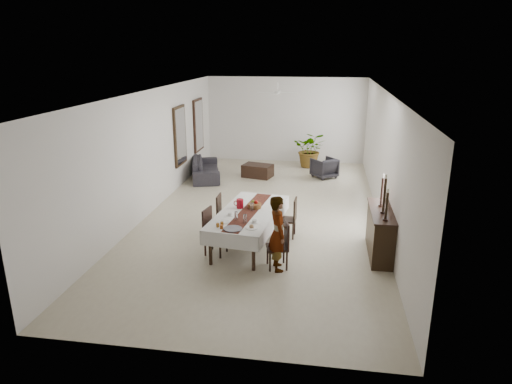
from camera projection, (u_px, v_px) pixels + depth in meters
name	position (u px, v px, depth m)	size (l,w,h in m)	color
floor	(264.00, 213.00, 12.21)	(6.00, 12.00, 0.00)	beige
ceiling	(264.00, 91.00, 11.25)	(6.00, 12.00, 0.02)	white
wall_back	(286.00, 120.00, 17.39)	(6.00, 0.02, 3.20)	silver
wall_front	(202.00, 253.00, 6.08)	(6.00, 0.02, 3.20)	silver
wall_left	(153.00, 151.00, 12.17)	(0.02, 12.00, 3.20)	silver
wall_right	(384.00, 159.00, 11.29)	(0.02, 12.00, 3.20)	silver
dining_table_top	(249.00, 213.00, 10.03)	(1.03, 2.48, 0.05)	black
table_leg_fl	(210.00, 248.00, 9.19)	(0.07, 0.07, 0.72)	black
table_leg_fr	(254.00, 254.00, 8.95)	(0.07, 0.07, 0.72)	black
table_leg_bl	(245.00, 210.00, 11.35)	(0.07, 0.07, 0.72)	black
table_leg_br	(281.00, 214.00, 11.11)	(0.07, 0.07, 0.72)	black
tablecloth_top	(249.00, 212.00, 10.02)	(1.22, 2.67, 0.01)	silver
tablecloth_drape_left	(223.00, 215.00, 10.23)	(0.01, 2.67, 0.31)	silver
tablecloth_drape_right	(276.00, 221.00, 9.91)	(0.01, 2.67, 0.31)	silver
tablecloth_drape_near	(229.00, 241.00, 8.85)	(1.22, 0.01, 0.31)	silver
tablecloth_drape_far	(265.00, 200.00, 11.29)	(1.22, 0.01, 0.31)	white
table_runner	(249.00, 211.00, 10.02)	(0.36, 2.59, 0.00)	#5C251A
red_pitcher	(240.00, 204.00, 10.20)	(0.16, 0.16, 0.21)	maroon
pitcher_handle	(236.00, 203.00, 10.23)	(0.12, 0.12, 0.02)	maroon
wine_glass_near	(245.00, 219.00, 9.35)	(0.07, 0.07, 0.18)	silver
wine_glass_mid	(236.00, 216.00, 9.50)	(0.07, 0.07, 0.18)	white
wine_glass_far	(252.00, 207.00, 10.03)	(0.07, 0.07, 0.18)	white
teacup_right	(254.00, 221.00, 9.36)	(0.09, 0.09, 0.06)	silver
saucer_right	(254.00, 222.00, 9.37)	(0.16, 0.16, 0.01)	white
teacup_left	(230.00, 214.00, 9.76)	(0.09, 0.09, 0.06)	white
saucer_left	(230.00, 215.00, 9.77)	(0.16, 0.16, 0.01)	white
plate_near_right	(252.00, 228.00, 9.08)	(0.25, 0.25, 0.02)	white
bread_near_right	(252.00, 227.00, 9.07)	(0.09, 0.09, 0.09)	tan
plate_near_left	(224.00, 222.00, 9.39)	(0.25, 0.25, 0.02)	silver
plate_far_left	(243.00, 202.00, 10.63)	(0.25, 0.25, 0.02)	white
serving_tray	(233.00, 229.00, 9.02)	(0.37, 0.37, 0.02)	#444449
jam_jar_a	(221.00, 227.00, 9.05)	(0.07, 0.07, 0.08)	#964715
jam_jar_b	(218.00, 225.00, 9.13)	(0.07, 0.07, 0.08)	brown
jam_jar_c	(222.00, 224.00, 9.21)	(0.07, 0.07, 0.08)	brown
fruit_basket	(254.00, 206.00, 10.23)	(0.31, 0.31, 0.10)	brown
fruit_red	(256.00, 202.00, 10.22)	(0.09, 0.09, 0.09)	#A81610
fruit_green	(253.00, 202.00, 10.25)	(0.08, 0.08, 0.08)	olive
chair_right_near_seat	(277.00, 248.00, 9.06)	(0.41, 0.41, 0.05)	black
chair_right_near_leg_fl	(287.00, 261.00, 8.99)	(0.04, 0.04, 0.40)	black
chair_right_near_leg_fr	(284.00, 254.00, 9.30)	(0.04, 0.04, 0.40)	black
chair_right_near_leg_bl	(270.00, 262.00, 8.95)	(0.04, 0.04, 0.40)	black
chair_right_near_leg_br	(268.00, 255.00, 9.27)	(0.04, 0.04, 0.40)	black
chair_right_near_back	(287.00, 234.00, 9.00)	(0.41, 0.04, 0.52)	black
chair_right_far_seat	(287.00, 220.00, 10.57)	(0.40, 0.40, 0.05)	black
chair_right_far_leg_fl	(293.00, 232.00, 10.45)	(0.04, 0.04, 0.39)	black
chair_right_far_leg_fr	(295.00, 227.00, 10.75)	(0.04, 0.04, 0.39)	black
chair_right_far_leg_bl	(279.00, 231.00, 10.51)	(0.04, 0.04, 0.39)	black
chair_right_far_leg_br	(281.00, 225.00, 10.81)	(0.04, 0.04, 0.39)	black
chair_right_far_back	(295.00, 209.00, 10.45)	(0.40, 0.04, 0.51)	black
chair_left_near_seat	(216.00, 234.00, 9.66)	(0.42, 0.42, 0.05)	black
chair_left_near_leg_fl	(212.00, 240.00, 9.94)	(0.04, 0.04, 0.42)	black
chair_left_near_leg_fr	(205.00, 247.00, 9.63)	(0.04, 0.04, 0.42)	black
chair_left_near_leg_bl	(227.00, 243.00, 9.83)	(0.04, 0.04, 0.42)	black
chair_left_near_leg_br	(220.00, 249.00, 9.52)	(0.04, 0.04, 0.42)	black
chair_left_near_back	(207.00, 220.00, 9.64)	(0.42, 0.04, 0.54)	black
chair_left_far_seat	(227.00, 218.00, 10.62)	(0.42, 0.42, 0.05)	black
chair_left_far_leg_fl	(222.00, 224.00, 10.88)	(0.04, 0.04, 0.41)	black
chair_left_far_leg_fr	(219.00, 229.00, 10.56)	(0.04, 0.04, 0.41)	black
chair_left_far_leg_bl	(236.00, 225.00, 10.83)	(0.04, 0.04, 0.41)	black
chair_left_far_leg_br	(233.00, 230.00, 10.51)	(0.04, 0.04, 0.41)	black
chair_left_far_back	(219.00, 206.00, 10.56)	(0.42, 0.04, 0.53)	black
woman	(278.00, 233.00, 8.90)	(0.56, 0.37, 1.53)	#92959A
sideboard_body	(380.00, 233.00, 9.62)	(0.43, 1.61, 0.97)	black
sideboard_top	(382.00, 211.00, 9.47)	(0.47, 1.68, 0.03)	black
candlestick_near_base	(385.00, 220.00, 8.90)	(0.11, 0.11, 0.03)	black
candlestick_near_shaft	(387.00, 206.00, 8.81)	(0.05, 0.05, 0.54)	black
candlestick_near_candle	(388.00, 190.00, 8.72)	(0.04, 0.04, 0.09)	white
candlestick_mid_base	(383.00, 212.00, 9.31)	(0.11, 0.11, 0.03)	black
candlestick_mid_shaft	(384.00, 195.00, 9.20)	(0.05, 0.05, 0.70)	black
candlestick_mid_candle	(386.00, 176.00, 9.08)	(0.04, 0.04, 0.09)	beige
candlestick_far_base	(381.00, 205.00, 9.71)	(0.11, 0.11, 0.03)	black
candlestick_far_shaft	(382.00, 191.00, 9.62)	(0.05, 0.05, 0.59)	black
candlestick_far_candle	(383.00, 176.00, 9.52)	(0.04, 0.04, 0.09)	white
sofa	(206.00, 168.00, 15.45)	(2.23, 0.87, 0.65)	#2C292E
armchair	(324.00, 168.00, 15.46)	(0.72, 0.74, 0.68)	#272429
coffee_table	(258.00, 171.00, 15.58)	(0.97, 0.64, 0.43)	black
potted_plant	(310.00, 149.00, 16.77)	(1.18, 1.03, 1.31)	#2C5120
mirror_frame_near	(180.00, 136.00, 14.24)	(0.06, 1.05, 1.85)	black
mirror_glass_near	(181.00, 136.00, 14.23)	(0.01, 0.90, 1.70)	silver
mirror_frame_far	(198.00, 125.00, 16.22)	(0.06, 1.05, 1.85)	black
mirror_glass_far	(199.00, 125.00, 16.21)	(0.01, 0.90, 1.70)	white
fan_rod	(278.00, 86.00, 14.11)	(0.04, 0.04, 0.20)	white
fan_hub	(277.00, 92.00, 14.17)	(0.16, 0.16, 0.08)	silver
fan_blade_n	(279.00, 91.00, 14.50)	(0.10, 0.55, 0.01)	silver
fan_blade_s	(276.00, 94.00, 13.84)	(0.10, 0.55, 0.01)	silver
fan_blade_e	(289.00, 93.00, 14.12)	(0.55, 0.10, 0.01)	white
fan_blade_w	(266.00, 92.00, 14.22)	(0.55, 0.10, 0.01)	white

